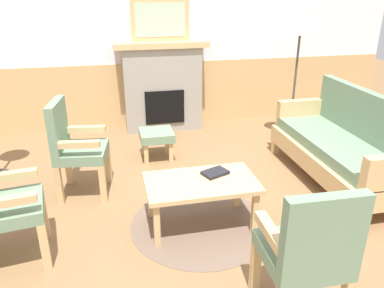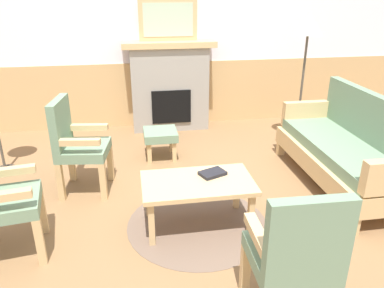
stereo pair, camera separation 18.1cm
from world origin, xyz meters
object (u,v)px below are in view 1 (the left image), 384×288
object	(u,v)px
framed_picture	(160,20)
coffee_table	(201,186)
fireplace	(162,85)
floor_lamp_by_couch	(300,32)
couch	(341,147)
armchair_near_fireplace	(74,144)
book_on_table	(215,173)
armchair_front_left	(309,249)
footstool	(157,137)

from	to	relation	value
framed_picture	coffee_table	world-z (taller)	framed_picture
fireplace	floor_lamp_by_couch	distance (m)	2.01
couch	coffee_table	distance (m)	1.73
fireplace	framed_picture	distance (m)	0.91
armchair_near_fireplace	coffee_table	bearing A→B (deg)	-37.21
framed_picture	book_on_table	xyz separation A→B (m)	(0.11, -2.46, -1.10)
fireplace	couch	bearing A→B (deg)	-51.85
coffee_table	armchair_near_fireplace	xyz separation A→B (m)	(-1.10, 0.83, 0.15)
book_on_table	armchair_near_fireplace	bearing A→B (deg)	149.35
armchair_near_fireplace	armchair_front_left	size ratio (longest dim) A/B	1.00
fireplace	armchair_near_fireplace	world-z (taller)	fireplace
book_on_table	footstool	world-z (taller)	book_on_table
framed_picture	floor_lamp_by_couch	distance (m)	1.85
footstool	floor_lamp_by_couch	xyz separation A→B (m)	(1.88, 0.23, 1.17)
framed_picture	armchair_near_fireplace	bearing A→B (deg)	-123.44
coffee_table	armchair_front_left	xyz separation A→B (m)	(0.38, -1.15, 0.15)
book_on_table	footstool	bearing A→B (deg)	103.89
framed_picture	coffee_table	xyz separation A→B (m)	(-0.04, -2.56, -1.17)
couch	coffee_table	size ratio (longest dim) A/B	1.88
fireplace	floor_lamp_by_couch	bearing A→B (deg)	-27.08
armchair_front_left	floor_lamp_by_couch	size ratio (longest dim) A/B	0.58
couch	floor_lamp_by_couch	distance (m)	1.61
coffee_table	armchair_front_left	size ratio (longest dim) A/B	0.98
fireplace	floor_lamp_by_couch	size ratio (longest dim) A/B	0.77
couch	floor_lamp_by_couch	xyz separation A→B (m)	(0.03, 1.22, 1.05)
fireplace	armchair_front_left	xyz separation A→B (m)	(0.33, -3.71, -0.11)
couch	armchair_front_left	xyz separation A→B (m)	(-1.28, -1.65, 0.14)
armchair_front_left	armchair_near_fireplace	bearing A→B (deg)	126.63
book_on_table	floor_lamp_by_couch	xyz separation A→B (m)	(1.54, 1.62, 1.00)
floor_lamp_by_couch	footstool	bearing A→B (deg)	-173.13
coffee_table	armchair_near_fireplace	size ratio (longest dim) A/B	0.98
framed_picture	armchair_near_fireplace	distance (m)	2.31
armchair_front_left	floor_lamp_by_couch	world-z (taller)	floor_lamp_by_couch
book_on_table	floor_lamp_by_couch	bearing A→B (deg)	46.56
couch	footstool	xyz separation A→B (m)	(-1.86, 0.99, -0.11)
framed_picture	armchair_front_left	size ratio (longest dim) A/B	0.82
couch	book_on_table	world-z (taller)	couch
framed_picture	armchair_front_left	bearing A→B (deg)	-84.85
couch	floor_lamp_by_couch	world-z (taller)	floor_lamp_by_couch
armchair_near_fireplace	footstool	bearing A→B (deg)	36.14
armchair_near_fireplace	floor_lamp_by_couch	size ratio (longest dim) A/B	0.58
framed_picture	book_on_table	bearing A→B (deg)	-87.51
floor_lamp_by_couch	armchair_front_left	bearing A→B (deg)	-114.56
footstool	armchair_front_left	xyz separation A→B (m)	(0.57, -2.64, 0.25)
fireplace	armchair_front_left	bearing A→B (deg)	-84.85
couch	armchair_front_left	world-z (taller)	same
footstool	armchair_near_fireplace	distance (m)	1.14
fireplace	framed_picture	world-z (taller)	framed_picture
framed_picture	floor_lamp_by_couch	xyz separation A→B (m)	(1.64, -0.84, -0.11)
couch	footstool	distance (m)	2.11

